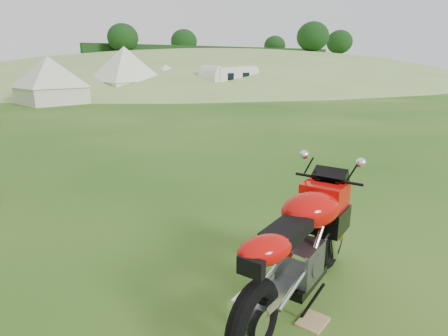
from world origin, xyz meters
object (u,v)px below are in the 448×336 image
tent_left (50,80)px  caravan (230,81)px  plywood_board (313,321)px  tent_mid (125,74)px  tent_right (166,78)px  sport_motorcycle (301,240)px

tent_left → caravan: bearing=-19.9°
plywood_board → tent_mid: (5.54, 22.95, 1.47)m
tent_right → caravan: tent_right is taller
tent_left → tent_right: (7.75, 2.38, -0.14)m
sport_motorcycle → caravan: (11.67, 19.69, 0.33)m
tent_right → caravan: 4.57m
sport_motorcycle → tent_left: bearing=64.0°
plywood_board → tent_mid: size_ratio=0.08×
tent_right → tent_left: bearing=-171.0°
plywood_board → tent_left: (0.69, 20.73, 1.27)m
sport_motorcycle → tent_right: bearing=45.6°
caravan → plywood_board: bearing=-132.5°
tent_left → tent_mid: 5.33m
tent_mid → caravan: bearing=-40.0°
tent_mid → caravan: tent_mid is taller
sport_motorcycle → tent_left: size_ratio=0.73×
sport_motorcycle → plywood_board: (-0.06, -0.26, -0.64)m
tent_left → caravan: 11.07m
plywood_board → sport_motorcycle: bearing=77.4°
tent_mid → caravan: size_ratio=0.82×
plywood_board → caravan: (11.73, 19.95, 0.97)m
plywood_board → tent_mid: tent_mid is taller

